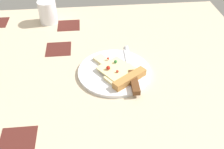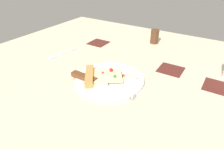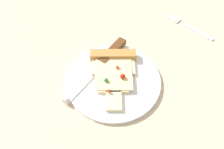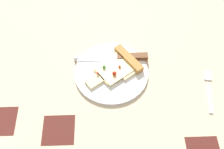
% 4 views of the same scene
% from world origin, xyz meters
% --- Properties ---
extents(ground_plane, '(1.14, 1.14, 0.03)m').
position_xyz_m(ground_plane, '(-0.00, -0.00, -0.01)').
color(ground_plane, '#C6B293').
rests_on(ground_plane, ground).
extents(plate, '(0.24, 0.24, 0.01)m').
position_xyz_m(plate, '(-0.08, 0.05, 0.01)').
color(plate, silver).
rests_on(plate, ground_plane).
extents(pizza_slice, '(0.19, 0.16, 0.03)m').
position_xyz_m(pizza_slice, '(-0.06, 0.07, 0.02)').
color(pizza_slice, beige).
rests_on(pizza_slice, plate).
extents(knife, '(0.24, 0.02, 0.02)m').
position_xyz_m(knife, '(-0.05, 0.11, 0.02)').
color(knife, silver).
rests_on(knife, plate).
extents(drinking_glass, '(0.07, 0.07, 0.09)m').
position_xyz_m(drinking_glass, '(-0.44, -0.18, 0.05)').
color(drinking_glass, white).
rests_on(drinking_glass, ground_plane).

